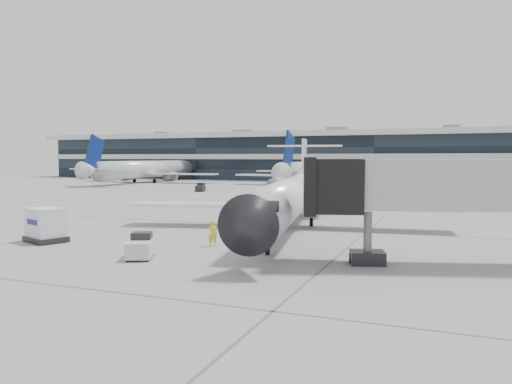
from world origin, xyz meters
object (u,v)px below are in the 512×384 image
at_px(regional_jet, 290,196).
at_px(cargo_uld, 46,225).
at_px(baggage_tug, 140,247).
at_px(jet_bridge, 497,186).
at_px(ramp_worker, 212,233).

relative_size(regional_jet, cargo_uld, 10.05).
xyz_separation_m(regional_jet, baggage_tug, (-3.90, -13.81, -1.85)).
distance_m(regional_jet, jet_bridge, 16.29).
xyz_separation_m(regional_jet, ramp_worker, (-1.93, -9.22, -1.65)).
distance_m(regional_jet, baggage_tug, 14.46).
height_order(jet_bridge, cargo_uld, jet_bridge).
bearing_deg(cargo_uld, regional_jet, 63.14).
xyz_separation_m(ramp_worker, baggage_tug, (-1.96, -4.58, -0.20)).
bearing_deg(ramp_worker, baggage_tug, 48.87).
distance_m(regional_jet, ramp_worker, 9.57).
height_order(regional_jet, baggage_tug, regional_jet).
relative_size(jet_bridge, cargo_uld, 5.45).
relative_size(jet_bridge, ramp_worker, 10.57).
xyz_separation_m(jet_bridge, ramp_worker, (-15.37, -0.15, -3.18)).
bearing_deg(baggage_tug, regional_jet, 50.01).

